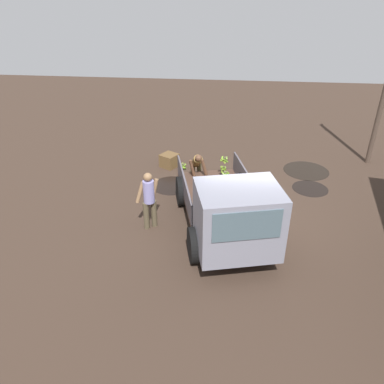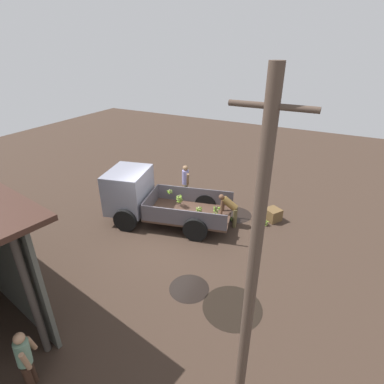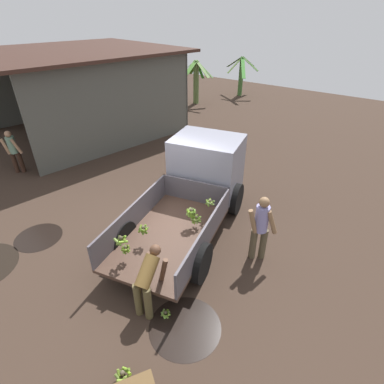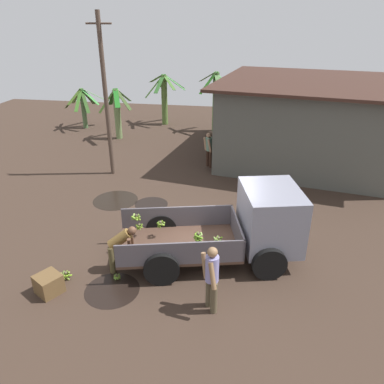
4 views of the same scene
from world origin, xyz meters
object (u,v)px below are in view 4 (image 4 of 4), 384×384
at_px(person_foreground_visitor, 212,276).
at_px(person_bystander_near_shed, 209,148).
at_px(utility_pole, 106,97).
at_px(cargo_truck, 252,223).
at_px(person_worker_loading, 120,245).
at_px(banana_bunch_on_ground_0, 66,275).
at_px(banana_bunch_on_ground_1, 117,276).
at_px(wooden_crate_0, 49,284).

height_order(person_foreground_visitor, person_bystander_near_shed, person_foreground_visitor).
distance_m(utility_pole, person_bystander_near_shed, 4.78).
height_order(cargo_truck, utility_pole, utility_pole).
xyz_separation_m(utility_pole, person_worker_loading, (2.59, -6.28, -2.44)).
xyz_separation_m(utility_pole, person_foreground_visitor, (5.10, -7.34, -2.28)).
xyz_separation_m(person_foreground_visitor, banana_bunch_on_ground_0, (-3.78, 0.43, -0.80)).
height_order(cargo_truck, banana_bunch_on_ground_1, cargo_truck).
height_order(utility_pole, person_foreground_visitor, utility_pole).
bearing_deg(wooden_crate_0, person_worker_loading, 38.94).
bearing_deg(person_worker_loading, person_foreground_visitor, -36.19).
height_order(utility_pole, person_bystander_near_shed, utility_pole).
xyz_separation_m(person_worker_loading, banana_bunch_on_ground_0, (-1.27, -0.63, -0.64)).
xyz_separation_m(person_bystander_near_shed, banana_bunch_on_ground_0, (-2.59, -8.33, -0.74)).
bearing_deg(person_bystander_near_shed, utility_pole, -23.56).
bearing_deg(banana_bunch_on_ground_1, wooden_crate_0, -152.21).
distance_m(cargo_truck, person_bystander_near_shed, 6.83).
bearing_deg(wooden_crate_0, utility_pole, 98.86).
bearing_deg(banana_bunch_on_ground_0, person_worker_loading, 26.35).
height_order(cargo_truck, person_foreground_visitor, cargo_truck).
distance_m(person_foreground_visitor, person_bystander_near_shed, 8.84).
xyz_separation_m(cargo_truck, banana_bunch_on_ground_0, (-4.58, -1.80, -0.94)).
distance_m(utility_pole, banana_bunch_on_ground_0, 7.68).
relative_size(person_foreground_visitor, person_bystander_near_shed, 1.07).
relative_size(utility_pole, banana_bunch_on_ground_1, 32.05).
xyz_separation_m(person_foreground_visitor, person_bystander_near_shed, (-1.19, 8.76, -0.06)).
relative_size(person_bystander_near_shed, banana_bunch_on_ground_1, 7.98).
height_order(person_worker_loading, person_bystander_near_shed, person_bystander_near_shed).
distance_m(cargo_truck, wooden_crate_0, 5.35).
relative_size(cargo_truck, banana_bunch_on_ground_0, 17.78).
xyz_separation_m(person_foreground_visitor, person_worker_loading, (-2.51, 1.06, -0.16)).
relative_size(person_foreground_visitor, banana_bunch_on_ground_0, 5.85).
height_order(banana_bunch_on_ground_0, banana_bunch_on_ground_1, banana_bunch_on_ground_0).
bearing_deg(wooden_crate_0, banana_bunch_on_ground_1, 27.79).
distance_m(utility_pole, wooden_crate_0, 8.09).
bearing_deg(banana_bunch_on_ground_0, utility_pole, 100.84).
xyz_separation_m(banana_bunch_on_ground_0, wooden_crate_0, (-0.16, -0.53, 0.12)).
bearing_deg(wooden_crate_0, person_bystander_near_shed, 72.72).
distance_m(cargo_truck, banana_bunch_on_ground_0, 5.01).
distance_m(person_bystander_near_shed, banana_bunch_on_ground_0, 8.75).
distance_m(utility_pole, person_worker_loading, 7.22).
relative_size(banana_bunch_on_ground_0, wooden_crate_0, 0.52).
bearing_deg(banana_bunch_on_ground_1, banana_bunch_on_ground_0, -169.79).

